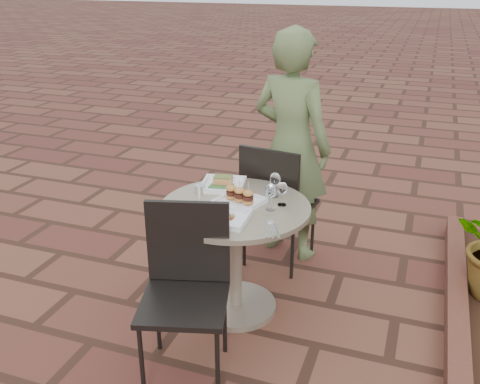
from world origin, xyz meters
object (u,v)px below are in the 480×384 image
(cafe_table, at_px, (235,242))
(chair_far, at_px, (275,197))
(plate_sliders, at_px, (240,198))
(diner, at_px, (291,146))
(plate_salmon, at_px, (223,184))
(plate_tuna, at_px, (224,217))
(chair_near, at_px, (186,277))

(cafe_table, height_order, chair_far, chair_far)
(chair_far, height_order, plate_sliders, chair_far)
(diner, bearing_deg, plate_salmon, 81.60)
(cafe_table, height_order, diner, diner)
(cafe_table, relative_size, diner, 0.53)
(plate_tuna, bearing_deg, chair_far, 85.48)
(cafe_table, relative_size, chair_near, 0.97)
(cafe_table, xyz_separation_m, chair_near, (-0.07, -0.56, 0.07))
(plate_salmon, relative_size, plate_sliders, 1.01)
(chair_far, xyz_separation_m, chair_near, (-0.14, -1.16, 0.00))
(chair_near, height_order, plate_tuna, chair_near)
(plate_tuna, bearing_deg, plate_salmon, 112.40)
(chair_far, bearing_deg, chair_near, 92.17)
(chair_near, xyz_separation_m, plate_salmon, (-0.11, 0.80, 0.20))
(cafe_table, relative_size, chair_far, 0.97)
(cafe_table, distance_m, plate_salmon, 0.40)
(chair_far, xyz_separation_m, plate_tuna, (-0.06, -0.80, 0.20))
(chair_near, bearing_deg, plate_salmon, 81.62)
(plate_sliders, bearing_deg, diner, 83.45)
(plate_salmon, bearing_deg, diner, 65.32)
(diner, relative_size, plate_sliders, 5.39)
(cafe_table, bearing_deg, plate_sliders, 63.27)
(cafe_table, bearing_deg, chair_near, -96.97)
(diner, bearing_deg, plate_sliders, 99.74)
(chair_near, distance_m, plate_tuna, 0.41)
(cafe_table, distance_m, chair_near, 0.57)
(plate_salmon, distance_m, plate_sliders, 0.29)
(chair_near, distance_m, plate_sliders, 0.64)
(plate_sliders, bearing_deg, chair_near, -98.12)
(chair_near, bearing_deg, plate_tuna, 61.49)
(chair_far, distance_m, diner, 0.40)
(chair_near, xyz_separation_m, plate_sliders, (0.08, 0.59, 0.22))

